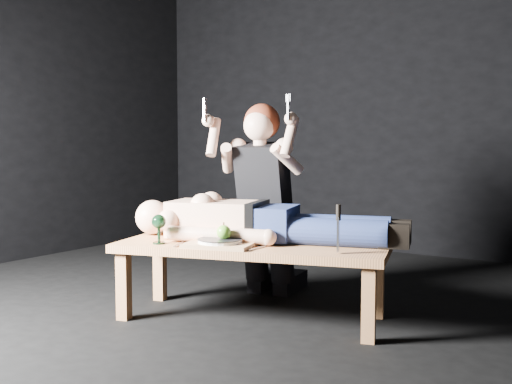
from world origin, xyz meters
TOP-DOWN VIEW (x-y plane):
  - ground at (0.00, 0.00)m, footprint 5.00×5.00m
  - back_wall at (0.00, 2.50)m, footprint 5.00×0.00m
  - table at (0.26, -0.13)m, footprint 1.69×1.00m
  - lying_man at (0.28, 0.01)m, footprint 1.78×0.95m
  - kneeling_woman at (0.05, 0.41)m, footprint 0.80×0.88m
  - serving_tray at (0.17, -0.32)m, footprint 0.44×0.36m
  - plate at (0.17, -0.32)m, footprint 0.31×0.31m
  - apple at (0.19, -0.31)m, footprint 0.08×0.08m
  - goblet at (-0.18, -0.44)m, footprint 0.10×0.10m
  - fork_flat at (-0.06, -0.41)m, footprint 0.08×0.16m
  - knife_flat at (0.39, -0.28)m, footprint 0.02×0.17m
  - spoon_flat at (0.31, -0.20)m, footprint 0.11×0.14m
  - carving_knife at (0.84, -0.17)m, footprint 0.04×0.05m

SIDE VIEW (x-z plane):
  - ground at x=0.00m, z-range 0.00..0.00m
  - table at x=0.26m, z-range 0.00..0.45m
  - fork_flat at x=-0.06m, z-range 0.45..0.46m
  - knife_flat at x=0.39m, z-range 0.45..0.46m
  - spoon_flat at x=0.31m, z-range 0.45..0.46m
  - serving_tray at x=0.17m, z-range 0.45..0.47m
  - plate at x=0.17m, z-range 0.47..0.49m
  - apple at x=0.19m, z-range 0.49..0.57m
  - goblet at x=-0.18m, z-range 0.45..0.62m
  - carving_knife at x=0.84m, z-range 0.45..0.71m
  - lying_man at x=0.28m, z-range 0.45..0.73m
  - kneeling_woman at x=0.05m, z-range 0.00..1.34m
  - back_wall at x=0.00m, z-range -1.00..4.00m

